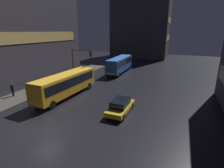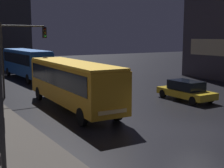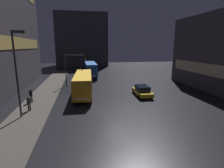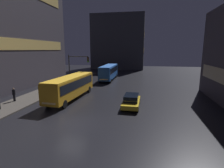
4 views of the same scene
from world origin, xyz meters
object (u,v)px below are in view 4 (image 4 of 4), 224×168
object	(u,v)px
car_taxi	(131,101)
pedestrian_mid	(14,93)
bus_far	(109,71)
bus_near	(71,85)
traffic_light_main	(76,66)

from	to	relation	value
car_taxi	pedestrian_mid	distance (m)	15.10
bus_far	car_taxi	xyz separation A→B (m)	(6.45, -18.21, -1.26)
bus_far	pedestrian_mid	world-z (taller)	bus_far
bus_near	car_taxi	bearing A→B (deg)	169.62
bus_near	pedestrian_mid	xyz separation A→B (m)	(-6.60, -2.92, -0.74)
bus_near	traffic_light_main	bearing A→B (deg)	-72.37
bus_near	pedestrian_mid	bearing A→B (deg)	26.80
pedestrian_mid	traffic_light_main	world-z (taller)	traffic_light_main
bus_far	car_taxi	size ratio (longest dim) A/B	2.25
bus_far	pedestrian_mid	bearing A→B (deg)	65.28
bus_near	pedestrian_mid	size ratio (longest dim) A/B	6.25
car_taxi	pedestrian_mid	xyz separation A→B (m)	(-15.07, -0.91, 0.43)
bus_near	car_taxi	xyz separation A→B (m)	(8.47, -2.01, -1.17)
bus_far	pedestrian_mid	distance (m)	20.99
pedestrian_mid	bus_far	bearing A→B (deg)	-102.27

